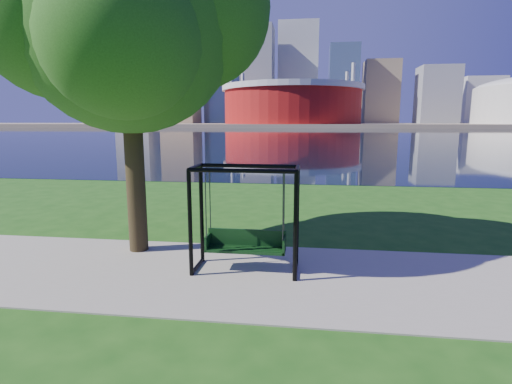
# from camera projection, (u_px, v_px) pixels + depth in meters

# --- Properties ---
(ground) EXTENTS (900.00, 900.00, 0.00)m
(ground) POSITION_uv_depth(u_px,v_px,m) (260.00, 268.00, 8.74)
(ground) COLOR #1E5114
(ground) RESTS_ON ground
(path) EXTENTS (120.00, 4.00, 0.03)m
(path) POSITION_uv_depth(u_px,v_px,m) (257.00, 276.00, 8.25)
(path) COLOR #9E937F
(path) RESTS_ON ground
(river) EXTENTS (900.00, 180.00, 0.02)m
(river) POSITION_uv_depth(u_px,v_px,m) (306.00, 134.00, 108.29)
(river) COLOR black
(river) RESTS_ON ground
(far_bank) EXTENTS (900.00, 228.00, 2.00)m
(far_bank) POSITION_uv_depth(u_px,v_px,m) (309.00, 125.00, 307.23)
(far_bank) COLOR #937F60
(far_bank) RESTS_ON ground
(stadium) EXTENTS (83.00, 83.00, 32.00)m
(stadium) POSITION_uv_depth(u_px,v_px,m) (292.00, 103.00, 236.95)
(stadium) COLOR maroon
(stadium) RESTS_ON far_bank
(skyline) EXTENTS (392.00, 66.00, 96.50)m
(skyline) POSITION_uv_depth(u_px,v_px,m) (305.00, 80.00, 314.81)
(skyline) COLOR gray
(skyline) RESTS_ON far_bank
(swing) EXTENTS (2.22, 0.96, 2.27)m
(swing) POSITION_uv_depth(u_px,v_px,m) (246.00, 221.00, 8.39)
(swing) COLOR black
(swing) RESTS_ON ground
(park_tree) EXTENTS (6.37, 5.75, 7.91)m
(park_tree) POSITION_uv_depth(u_px,v_px,m) (126.00, 17.00, 9.04)
(park_tree) COLOR black
(park_tree) RESTS_ON ground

